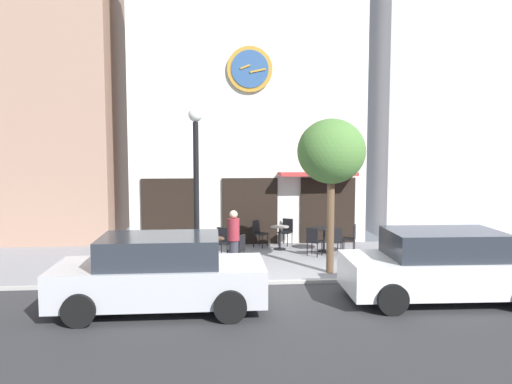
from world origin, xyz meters
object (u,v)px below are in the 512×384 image
(street_tree, at_px, (331,153))
(cafe_chair_near_tree, at_px, (286,230))
(cafe_chair_left_end, at_px, (335,240))
(cafe_chair_curbside, at_px, (239,248))
(cafe_table_near_curb, at_px, (280,234))
(parked_car_white, at_px, (443,266))
(cafe_table_near_door, at_px, (148,245))
(cafe_table_center_right, at_px, (213,246))
(street_lamp, at_px, (196,193))
(cafe_chair_mid_row, at_px, (259,231))
(parked_car_silver, at_px, (160,274))
(cafe_table_leftmost, at_px, (324,234))
(cafe_chair_outer, at_px, (314,239))
(cafe_chair_right_end, at_px, (351,236))
(cafe_chair_near_lamp, at_px, (221,240))
(pedestrian_maroon, at_px, (234,240))

(street_tree, bearing_deg, cafe_chair_near_tree, 99.10)
(cafe_chair_left_end, bearing_deg, cafe_chair_curbside, -161.81)
(cafe_table_near_curb, xyz_separation_m, parked_car_white, (2.87, -5.71, 0.26))
(cafe_table_near_door, distance_m, cafe_table_center_right, 1.89)
(cafe_table_near_curb, distance_m, cafe_chair_left_end, 1.96)
(cafe_chair_left_end, bearing_deg, parked_car_white, -73.69)
(cafe_chair_curbside, bearing_deg, street_lamp, -131.00)
(cafe_chair_mid_row, height_order, parked_car_silver, parked_car_silver)
(cafe_chair_near_tree, height_order, parked_car_silver, parked_car_silver)
(cafe_chair_left_end, xyz_separation_m, cafe_chair_curbside, (-3.01, -0.99, 0.00))
(cafe_table_leftmost, xyz_separation_m, cafe_chair_outer, (-0.49, -0.70, -0.04))
(cafe_chair_right_end, bearing_deg, cafe_chair_mid_row, 156.69)
(cafe_chair_near_lamp, bearing_deg, cafe_chair_curbside, -68.39)
(cafe_chair_curbside, distance_m, parked_car_silver, 4.08)
(cafe_chair_near_lamp, relative_size, parked_car_white, 0.21)
(cafe_table_near_door, xyz_separation_m, parked_car_silver, (0.82, -4.26, 0.23))
(cafe_chair_near_tree, distance_m, parked_car_white, 6.95)
(cafe_table_near_curb, relative_size, cafe_chair_curbside, 0.86)
(cafe_chair_mid_row, bearing_deg, street_lamp, -115.78)
(street_tree, xyz_separation_m, cafe_chair_near_tree, (-0.62, 3.87, -2.69))
(cafe_chair_left_end, xyz_separation_m, parked_car_silver, (-4.81, -4.64, 0.23))
(cafe_chair_left_end, relative_size, parked_car_white, 0.21)
(cafe_table_near_door, xyz_separation_m, pedestrian_maroon, (2.46, -1.18, 0.33))
(parked_car_white, bearing_deg, cafe_chair_mid_row, 119.46)
(cafe_chair_outer, height_order, cafe_chair_right_end, same)
(street_tree, distance_m, cafe_table_near_door, 5.91)
(cafe_chair_curbside, relative_size, pedestrian_maroon, 0.54)
(cafe_table_near_curb, height_order, cafe_chair_right_end, cafe_chair_right_end)
(cafe_table_center_right, relative_size, cafe_table_leftmost, 0.95)
(cafe_table_near_curb, distance_m, cafe_chair_right_end, 2.32)
(cafe_chair_outer, distance_m, cafe_chair_mid_row, 2.25)
(pedestrian_maroon, bearing_deg, cafe_chair_outer, 33.26)
(cafe_chair_outer, xyz_separation_m, cafe_chair_near_lamp, (-2.85, 0.14, 0.00))
(cafe_table_leftmost, relative_size, cafe_chair_near_tree, 0.86)
(cafe_table_center_right, distance_m, cafe_chair_right_end, 4.53)
(cafe_table_near_door, distance_m, parked_car_white, 8.08)
(cafe_chair_curbside, xyz_separation_m, parked_car_white, (4.33, -3.51, 0.23))
(street_lamp, distance_m, cafe_chair_near_tree, 5.43)
(street_tree, distance_m, parked_car_silver, 5.60)
(street_tree, xyz_separation_m, cafe_chair_outer, (-0.05, 2.00, -2.69))
(cafe_table_center_right, height_order, parked_car_white, parked_car_white)
(cafe_table_center_right, bearing_deg, cafe_chair_left_end, 8.78)
(cafe_chair_mid_row, relative_size, parked_car_silver, 0.21)
(pedestrian_maroon, height_order, parked_car_silver, pedestrian_maroon)
(parked_car_silver, bearing_deg, cafe_chair_near_lamp, 74.93)
(cafe_table_near_curb, distance_m, cafe_table_leftmost, 1.45)
(cafe_chair_mid_row, relative_size, cafe_chair_curbside, 1.00)
(cafe_table_center_right, distance_m, cafe_chair_near_lamp, 0.86)
(cafe_chair_near_lamp, bearing_deg, parked_car_white, -44.58)
(cafe_table_leftmost, bearing_deg, cafe_chair_outer, -124.92)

